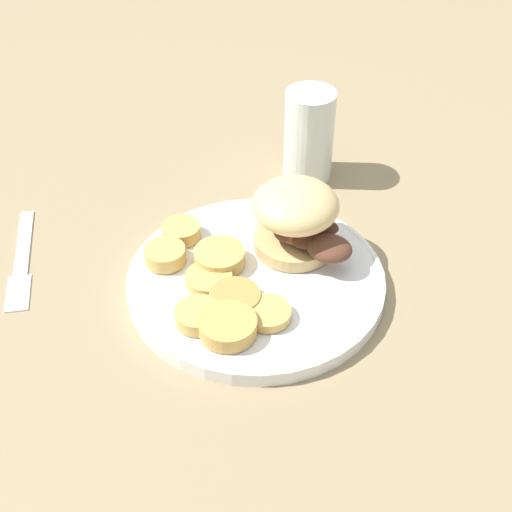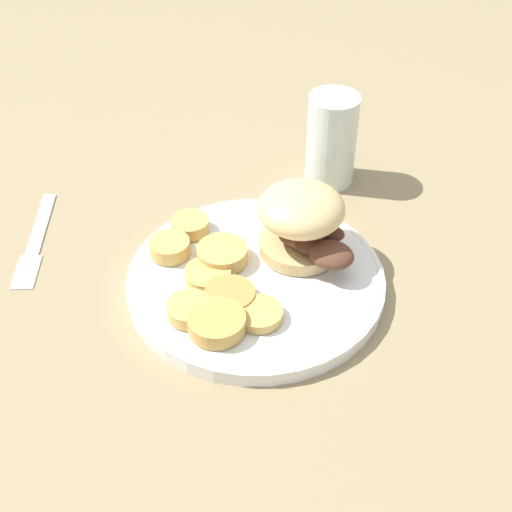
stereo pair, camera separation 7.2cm
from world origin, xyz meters
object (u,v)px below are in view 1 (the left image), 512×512
fork (22,259)px  drinking_glass (309,135)px  dinner_plate (256,280)px  sandwich (298,219)px

fork → drinking_glass: 0.37m
dinner_plate → drinking_glass: 0.22m
sandwich → drinking_glass: drinking_glass is taller
drinking_glass → fork: bearing=171.7°
sandwich → drinking_glass: size_ratio=1.07×
dinner_plate → sandwich: (0.06, 0.01, 0.05)m
sandwich → drinking_glass: bearing=47.1°
sandwich → drinking_glass: (0.11, 0.12, 0.00)m
sandwich → dinner_plate: bearing=-171.1°
sandwich → drinking_glass: 0.17m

